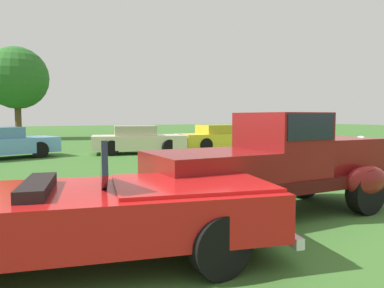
{
  "coord_description": "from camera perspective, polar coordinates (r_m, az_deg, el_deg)",
  "views": [
    {
      "loc": [
        -4.57,
        -4.44,
        1.64
      ],
      "look_at": [
        -0.91,
        2.01,
        1.08
      ],
      "focal_mm": 34.3,
      "sensor_mm": 36.0,
      "label": 1
    }
  ],
  "objects": [
    {
      "name": "ground_plane",
      "position": [
        6.58,
        15.98,
        -10.26
      ],
      "size": [
        120.0,
        120.0,
        0.0
      ],
      "primitive_type": "plane",
      "color": "#386628"
    },
    {
      "name": "feature_pickup_truck",
      "position": [
        6.3,
        12.98,
        -2.82
      ],
      "size": [
        4.43,
        1.95,
        1.7
      ],
      "color": "#400B0B",
      "rests_on": "ground_plane"
    },
    {
      "name": "neighbor_convertible",
      "position": [
        4.31,
        -15.36,
        -10.05
      ],
      "size": [
        4.78,
        2.77,
        1.4
      ],
      "color": "red",
      "rests_on": "ground_plane"
    },
    {
      "name": "show_car_cream",
      "position": [
        16.33,
        -8.37,
        0.65
      ],
      "size": [
        4.34,
        2.76,
        1.22
      ],
      "color": "beige",
      "rests_on": "ground_plane"
    },
    {
      "name": "show_car_yellow",
      "position": [
        18.02,
        4.81,
        1.03
      ],
      "size": [
        4.7,
        2.0,
        1.22
      ],
      "color": "yellow",
      "rests_on": "ground_plane"
    },
    {
      "name": "show_car_burgundy",
      "position": [
        22.31,
        13.78,
        1.55
      ],
      "size": [
        4.83,
        2.69,
        1.22
      ],
      "color": "maroon",
      "rests_on": "ground_plane"
    },
    {
      "name": "spectator_between_cars",
      "position": [
        14.15,
        18.21,
        1.19
      ],
      "size": [
        0.44,
        0.32,
        1.69
      ],
      "color": "#383838",
      "rests_on": "ground_plane"
    },
    {
      "name": "treeline_center",
      "position": [
        29.33,
        -25.6,
        9.21
      ],
      "size": [
        4.41,
        4.41,
        6.56
      ],
      "color": "brown",
      "rests_on": "ground_plane"
    }
  ]
}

